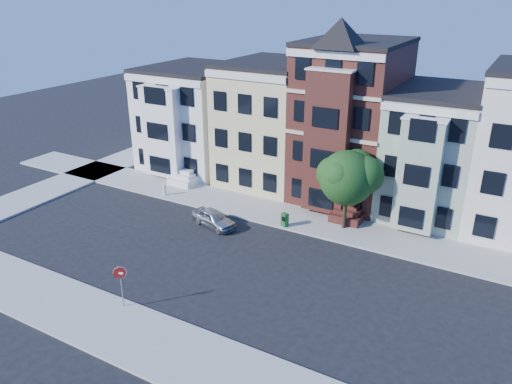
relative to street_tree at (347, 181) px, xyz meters
The scene contains 13 objects.
ground 9.17m from the street_tree, 104.87° to the right, with size 120.00×120.00×0.00m, color black.
far_sidewalk 4.17m from the street_tree, behind, with size 60.00×4.00×0.15m, color #9E9B93.
near_sidewalk 16.66m from the street_tree, 97.62° to the right, with size 60.00×4.00×0.15m, color #9E9B93.
cross_sidewalk 25.74m from the street_tree, 161.39° to the right, with size 4.00×60.00×0.15m, color #9E9B93.
house_white 18.32m from the street_tree, 159.65° to the left, with size 8.00×9.00×9.00m, color white.
house_yellow 11.24m from the street_tree, 145.21° to the left, with size 7.00×9.00×10.00m, color beige.
house_brown 7.12m from the street_tree, 108.74° to the left, with size 7.00×9.00×12.00m, color #431C16.
house_green 7.75m from the street_tree, 55.71° to the left, with size 6.00×9.00×9.00m, color #96A68D.
street_tree is the anchor object (origin of this frame).
parked_car 9.69m from the street_tree, 153.65° to the right, with size 1.46×3.63×1.24m, color #A0A2A7.
newspaper_box 5.13m from the street_tree, 153.78° to the right, with size 0.43×0.39×0.97m, color #1F6325.
fire_hydrant 15.16m from the street_tree, behind, with size 0.25×0.25×0.72m, color silver.
stop_sign 16.32m from the street_tree, 115.19° to the right, with size 0.75×0.10×2.73m, color red, non-canonical shape.
Camera 1 is at (12.37, -22.35, 15.91)m, focal length 35.00 mm.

